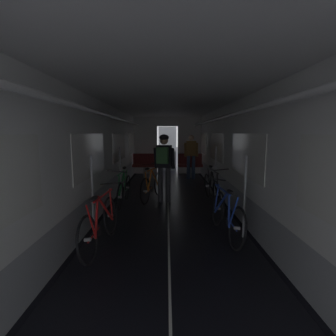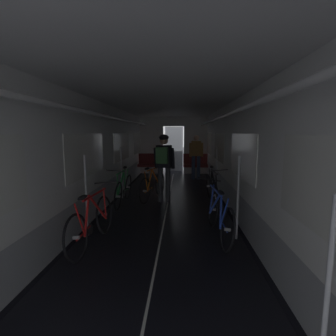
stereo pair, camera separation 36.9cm
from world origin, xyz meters
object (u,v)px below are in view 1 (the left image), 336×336
(bicycle_blue, at_px, (226,215))
(bicycle_orange_in_aisle, at_px, (152,185))
(bench_seat_far_left, at_px, (145,163))
(bicycle_red, at_px, (101,223))
(bench_seat_far_right, at_px, (190,163))
(person_cyclist_aisle, at_px, (164,161))
(bicycle_black, at_px, (212,188))
(person_standing_near_bench, at_px, (191,154))
(bicycle_green, at_px, (124,190))

(bicycle_blue, distance_m, bicycle_orange_in_aisle, 2.82)
(bench_seat_far_left, height_order, bicycle_red, bench_seat_far_left)
(bench_seat_far_right, bearing_deg, bicycle_blue, -89.16)
(bench_seat_far_right, distance_m, person_cyclist_aisle, 3.89)
(bicycle_black, xyz_separation_m, person_standing_near_bench, (-0.21, 3.40, 0.59))
(person_cyclist_aisle, xyz_separation_m, person_standing_near_bench, (1.00, 3.35, -0.10))
(bicycle_black, bearing_deg, bench_seat_far_right, 93.28)
(bench_seat_far_right, xyz_separation_m, bicycle_orange_in_aisle, (-1.31, -3.47, -0.18))
(bicycle_black, distance_m, person_standing_near_bench, 3.45)
(bench_seat_far_left, xyz_separation_m, bicycle_black, (2.02, -3.77, -0.19))
(bicycle_red, bearing_deg, bench_seat_far_right, 72.86)
(bicycle_red, distance_m, person_cyclist_aisle, 2.86)
(bench_seat_far_left, height_order, person_cyclist_aisle, person_cyclist_aisle)
(person_cyclist_aisle, xyz_separation_m, bicycle_orange_in_aisle, (-0.31, 0.26, -0.69))
(bench_seat_far_left, bearing_deg, bicycle_orange_in_aisle, -81.99)
(bicycle_blue, xyz_separation_m, bicycle_red, (-2.04, -0.42, 0.00))
(bicycle_orange_in_aisle, xyz_separation_m, person_standing_near_bench, (1.32, 3.09, 0.59))
(bench_seat_far_left, xyz_separation_m, person_cyclist_aisle, (0.80, -3.73, 0.50))
(bicycle_green, distance_m, person_cyclist_aisle, 1.23)
(bicycle_orange_in_aisle, bearing_deg, bicycle_blue, -60.30)
(person_cyclist_aisle, bearing_deg, bench_seat_far_right, 74.96)
(bench_seat_far_right, bearing_deg, bench_seat_far_left, 180.00)
(bench_seat_far_right, height_order, bicycle_green, bench_seat_far_right)
(bicycle_blue, xyz_separation_m, bicycle_green, (-2.07, 1.92, 0.00))
(bicycle_green, height_order, person_standing_near_bench, person_standing_near_bench)
(person_cyclist_aisle, bearing_deg, person_standing_near_bench, 73.32)
(bicycle_blue, relative_size, person_cyclist_aisle, 0.98)
(bench_seat_far_left, height_order, bench_seat_far_right, same)
(bicycle_red, height_order, person_cyclist_aisle, person_cyclist_aisle)
(bicycle_black, relative_size, bicycle_red, 1.00)
(bicycle_red, bearing_deg, bicycle_green, 90.77)
(bench_seat_far_right, height_order, bicycle_blue, bicycle_blue)
(bicycle_orange_in_aisle, height_order, person_standing_near_bench, person_standing_near_bench)
(bicycle_orange_in_aisle, bearing_deg, bicycle_green, -141.58)
(bicycle_green, distance_m, bicycle_orange_in_aisle, 0.86)
(bench_seat_far_left, distance_m, person_standing_near_bench, 1.89)
(bench_seat_far_left, relative_size, bicycle_green, 0.58)
(bench_seat_far_right, bearing_deg, bicycle_orange_in_aisle, -110.74)
(bench_seat_far_right, distance_m, bicycle_orange_in_aisle, 3.71)
(bicycle_blue, height_order, bicycle_green, bicycle_blue)
(bench_seat_far_right, relative_size, person_standing_near_bench, 0.58)
(bench_seat_far_left, bearing_deg, bicycle_blue, -72.32)
(bicycle_green, bearing_deg, person_standing_near_bench, 61.25)
(bench_seat_far_left, xyz_separation_m, bench_seat_far_right, (1.80, 0.00, 0.00))
(bicycle_black, xyz_separation_m, person_cyclist_aisle, (-1.22, 0.04, 0.69))
(bench_seat_far_left, relative_size, person_cyclist_aisle, 0.57)
(bicycle_blue, bearing_deg, person_standing_near_bench, 90.87)
(bench_seat_far_right, distance_m, bicycle_green, 4.47)
(bicycle_blue, relative_size, bicycle_orange_in_aisle, 1.04)
(bench_seat_far_left, height_order, bicycle_green, bench_seat_far_left)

